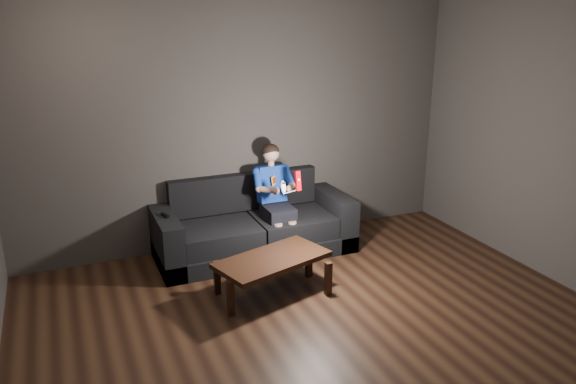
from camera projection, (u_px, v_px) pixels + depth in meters
name	position (u px, v px, depth m)	size (l,w,h in m)	color
floor	(348.00, 355.00, 4.36)	(5.00, 5.00, 0.00)	black
back_wall	(242.00, 125.00, 6.13)	(5.00, 0.04, 2.70)	#3A3632
sofa	(253.00, 229.00, 6.15)	(2.12, 0.92, 0.82)	black
child	(275.00, 190.00, 6.06)	(0.45, 0.55, 1.10)	black
wii_remote_red	(298.00, 181.00, 5.65)	(0.05, 0.08, 0.20)	#DB0008
nunchuk_white	(283.00, 187.00, 5.61)	(0.06, 0.09, 0.14)	white
wii_remote_black	(165.00, 215.00, 5.63)	(0.06, 0.14, 0.03)	black
coffee_table	(272.00, 262.00, 5.19)	(1.15, 0.81, 0.38)	black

